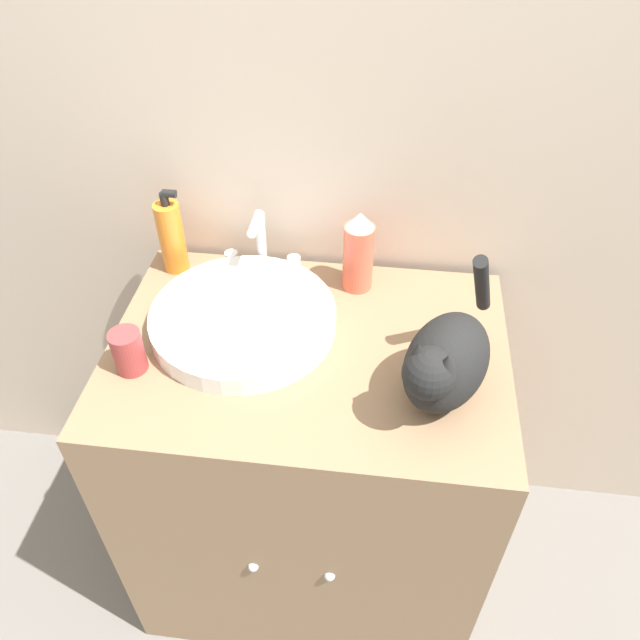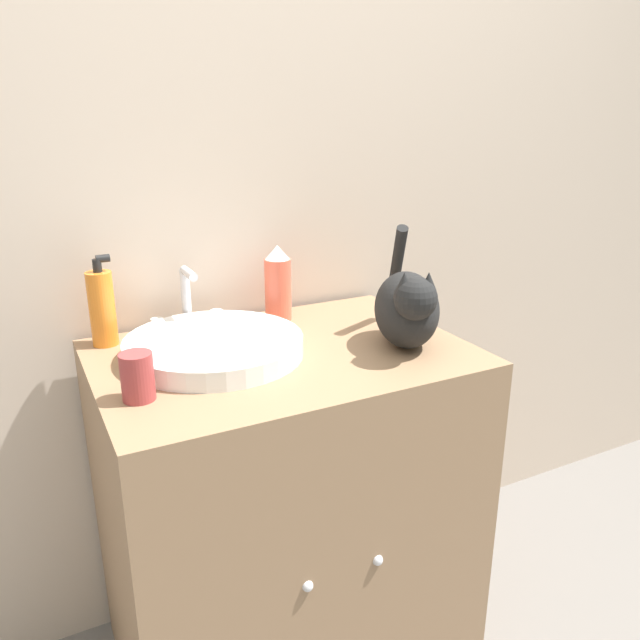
# 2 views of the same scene
# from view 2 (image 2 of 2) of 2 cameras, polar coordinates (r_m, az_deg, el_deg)

# --- Properties ---
(wall_back) EXTENTS (6.00, 0.05, 2.50)m
(wall_back) POSITION_cam_2_polar(r_m,az_deg,el_deg) (1.66, -8.64, 13.37)
(wall_back) COLOR #C6B29E
(wall_back) RESTS_ON ground_plane
(vanity_cabinet) EXTENTS (0.84, 0.61, 0.87)m
(vanity_cabinet) POSITION_cam_2_polar(r_m,az_deg,el_deg) (1.64, -3.15, -17.19)
(vanity_cabinet) COLOR #8C6B4C
(vanity_cabinet) RESTS_ON ground_plane
(sink_basin) EXTENTS (0.40, 0.40, 0.04)m
(sink_basin) POSITION_cam_2_polar(r_m,az_deg,el_deg) (1.42, -9.65, -2.40)
(sink_basin) COLOR white
(sink_basin) RESTS_ON vanity_cabinet
(faucet) EXTENTS (0.18, 0.10, 0.16)m
(faucet) POSITION_cam_2_polar(r_m,az_deg,el_deg) (1.59, -12.04, 1.60)
(faucet) COLOR silver
(faucet) RESTS_ON vanity_cabinet
(cat) EXTENTS (0.22, 0.34, 0.27)m
(cat) POSITION_cam_2_polar(r_m,az_deg,el_deg) (1.44, 8.01, 1.22)
(cat) COLOR black
(cat) RESTS_ON vanity_cabinet
(soap_bottle) EXTENTS (0.06, 0.06, 0.21)m
(soap_bottle) POSITION_cam_2_polar(r_m,az_deg,el_deg) (1.53, -19.30, 1.10)
(soap_bottle) COLOR orange
(soap_bottle) RESTS_ON vanity_cabinet
(spray_bottle) EXTENTS (0.07, 0.07, 0.20)m
(spray_bottle) POSITION_cam_2_polar(r_m,az_deg,el_deg) (1.62, -3.87, 3.31)
(spray_bottle) COLOR #EF6047
(spray_bottle) RESTS_ON vanity_cabinet
(cup) EXTENTS (0.06, 0.06, 0.09)m
(cup) POSITION_cam_2_polar(r_m,az_deg,el_deg) (1.23, -16.36, -5.00)
(cup) COLOR #9E3838
(cup) RESTS_ON vanity_cabinet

